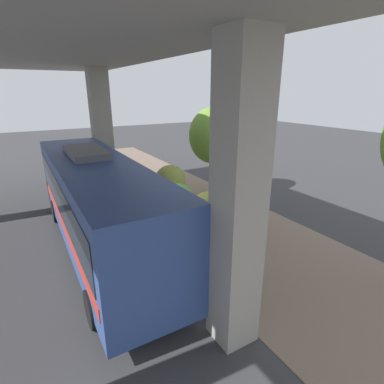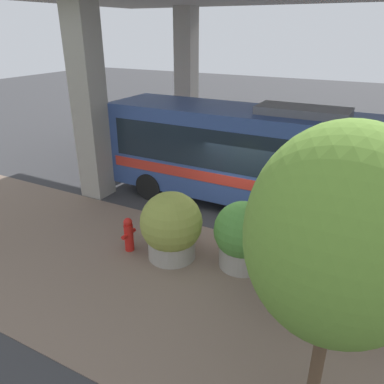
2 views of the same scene
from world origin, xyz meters
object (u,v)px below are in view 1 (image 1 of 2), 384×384
(fire_hydrant, at_px, (234,235))
(bus, at_px, (97,200))
(planter_back, at_px, (170,183))
(planter_front, at_px, (210,215))
(planter_middle, at_px, (177,204))
(street_tree_far, at_px, (212,136))

(fire_hydrant, bearing_deg, bus, -28.79)
(fire_hydrant, height_order, planter_back, planter_back)
(planter_front, bearing_deg, planter_middle, -74.73)
(planter_front, relative_size, planter_back, 0.96)
(street_tree_far, bearing_deg, planter_back, -2.80)
(planter_middle, relative_size, planter_back, 0.91)
(planter_middle, bearing_deg, bus, 10.63)
(planter_front, bearing_deg, planter_back, -95.52)
(planter_middle, xyz_separation_m, planter_back, (-0.93, -2.60, 0.10))
(fire_hydrant, bearing_deg, planter_front, -76.74)
(bus, distance_m, planter_middle, 3.78)
(fire_hydrant, relative_size, planter_front, 0.54)
(fire_hydrant, distance_m, planter_middle, 3.18)
(bus, distance_m, street_tree_far, 7.79)
(planter_middle, distance_m, planter_back, 2.77)
(street_tree_far, bearing_deg, planter_middle, 35.91)
(bus, xyz_separation_m, planter_middle, (-3.56, -0.67, -1.06))
(bus, distance_m, fire_hydrant, 5.17)
(planter_middle, height_order, street_tree_far, street_tree_far)
(bus, height_order, planter_middle, bus)
(planter_middle, xyz_separation_m, street_tree_far, (-3.43, -2.48, 2.44))
(bus, bearing_deg, planter_front, 163.96)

